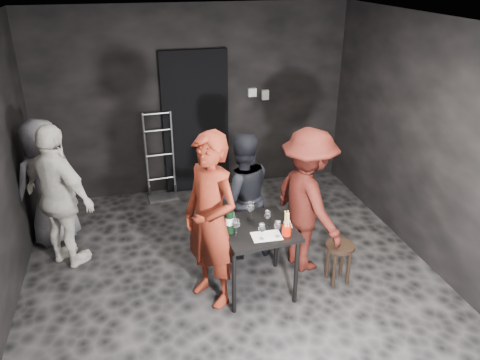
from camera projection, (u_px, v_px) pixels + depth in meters
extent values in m
cube|color=black|center=(235.00, 283.00, 5.10)|extent=(4.50, 5.00, 0.02)
cube|color=silver|center=(234.00, 25.00, 3.95)|extent=(4.50, 5.00, 0.02)
cube|color=black|center=(194.00, 102.00, 6.72)|extent=(4.50, 0.04, 2.70)
cube|color=black|center=(438.00, 150.00, 5.02)|extent=(0.04, 5.00, 2.70)
cube|color=black|center=(196.00, 123.00, 6.79)|extent=(0.95, 0.10, 2.10)
cube|color=#B7B7B2|center=(252.00, 92.00, 6.82)|extent=(0.12, 0.06, 0.12)
cube|color=#B7B7B2|center=(265.00, 95.00, 6.88)|extent=(0.10, 0.06, 0.14)
cylinder|color=#B2B2B7|center=(146.00, 156.00, 6.72)|extent=(0.03, 0.03, 1.28)
cylinder|color=#B2B2B7|center=(173.00, 154.00, 6.81)|extent=(0.03, 0.03, 1.28)
cube|color=#B2B2B7|center=(164.00, 197.00, 6.92)|extent=(0.43, 0.24, 0.03)
cylinder|color=black|center=(149.00, 190.00, 6.99)|extent=(0.04, 0.16, 0.16)
cylinder|color=black|center=(175.00, 188.00, 7.07)|extent=(0.04, 0.16, 0.16)
cube|color=black|center=(257.00, 229.00, 4.73)|extent=(0.72, 0.72, 0.04)
cylinder|color=black|center=(234.00, 283.00, 4.54)|extent=(0.04, 0.04, 0.71)
cylinder|color=black|center=(296.00, 273.00, 4.68)|extent=(0.04, 0.04, 0.71)
cylinder|color=black|center=(220.00, 247.00, 5.10)|extent=(0.04, 0.04, 0.71)
cylinder|color=black|center=(276.00, 240.00, 5.24)|extent=(0.04, 0.04, 0.71)
cylinder|color=black|center=(340.00, 246.00, 4.95)|extent=(0.31, 0.31, 0.04)
cylinder|color=black|center=(342.00, 260.00, 5.15)|extent=(0.04, 0.04, 0.41)
cylinder|color=black|center=(328.00, 262.00, 5.11)|extent=(0.04, 0.04, 0.41)
cylinder|color=black|center=(334.00, 271.00, 4.96)|extent=(0.04, 0.04, 0.41)
cylinder|color=black|center=(349.00, 269.00, 5.00)|extent=(0.04, 0.04, 0.41)
imported|color=maroon|center=(210.00, 204.00, 4.44)|extent=(0.87, 0.95, 2.19)
imported|color=black|center=(242.00, 196.00, 5.34)|extent=(0.74, 0.42, 1.52)
imported|color=#43140E|center=(308.00, 195.00, 5.05)|extent=(0.81, 1.26, 1.80)
imported|color=silver|center=(58.00, 190.00, 5.07)|extent=(1.16, 1.14, 1.88)
imported|color=slate|center=(47.00, 180.00, 5.57)|extent=(0.91, 0.83, 1.65)
cube|color=white|center=(266.00, 236.00, 4.57)|extent=(0.30, 0.20, 0.00)
cylinder|color=black|center=(229.00, 222.00, 4.58)|extent=(0.08, 0.08, 0.24)
cylinder|color=black|center=(229.00, 207.00, 4.51)|extent=(0.03, 0.03, 0.10)
cylinder|color=white|center=(229.00, 221.00, 4.58)|extent=(0.08, 0.08, 0.08)
cylinder|color=#B91403|center=(286.00, 230.00, 4.57)|extent=(0.09, 0.09, 0.10)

